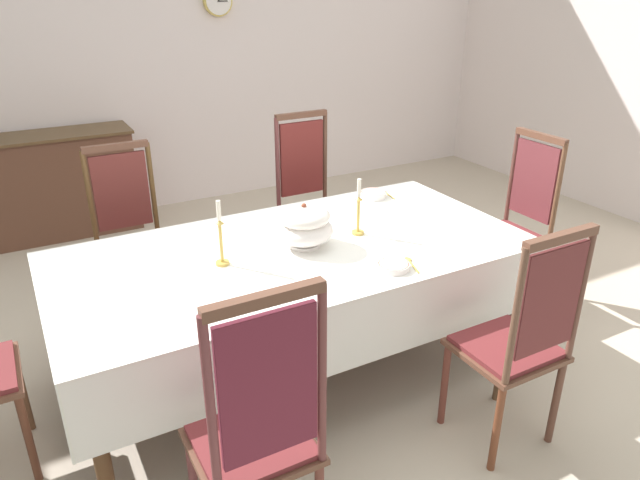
% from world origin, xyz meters
% --- Properties ---
extents(ground, '(7.65, 5.76, 0.04)m').
position_xyz_m(ground, '(0.00, 0.00, -0.02)').
color(ground, '#C1B19C').
extents(back_wall, '(7.65, 0.08, 3.44)m').
position_xyz_m(back_wall, '(0.00, 2.92, 1.72)').
color(back_wall, silver).
rests_on(back_wall, ground).
extents(dining_table, '(2.50, 1.23, 0.77)m').
position_xyz_m(dining_table, '(0.00, -0.18, 0.70)').
color(dining_table, brown).
rests_on(dining_table, ground).
extents(tablecloth, '(2.52, 1.25, 0.38)m').
position_xyz_m(tablecloth, '(0.00, -0.18, 0.68)').
color(tablecloth, white).
rests_on(tablecloth, dining_table).
extents(chair_south_a, '(0.44, 0.42, 1.24)m').
position_xyz_m(chair_south_a, '(-0.66, -1.21, 0.62)').
color(chair_south_a, brown).
rests_on(chair_south_a, ground).
extents(chair_north_a, '(0.44, 0.42, 1.16)m').
position_xyz_m(chair_north_a, '(-0.66, 0.84, 0.60)').
color(chair_north_a, '#533223').
rests_on(chair_north_a, ground).
extents(chair_south_b, '(0.44, 0.42, 1.16)m').
position_xyz_m(chair_south_b, '(0.63, -1.21, 0.59)').
color(chair_south_b, brown).
rests_on(chair_south_b, ground).
extents(chair_north_b, '(0.44, 0.42, 1.23)m').
position_xyz_m(chair_north_b, '(0.63, 0.84, 0.62)').
color(chair_north_b, brown).
rests_on(chair_north_b, ground).
extents(chair_head_east, '(0.42, 0.44, 1.19)m').
position_xyz_m(chair_head_east, '(1.66, -0.18, 0.60)').
color(chair_head_east, brown).
rests_on(chair_head_east, ground).
extents(soup_tureen, '(0.31, 0.31, 0.25)m').
position_xyz_m(soup_tureen, '(0.06, -0.18, 0.89)').
color(soup_tureen, white).
rests_on(soup_tureen, tablecloth).
extents(candlestick_west, '(0.07, 0.07, 0.34)m').
position_xyz_m(candlestick_west, '(-0.40, -0.18, 0.91)').
color(candlestick_west, gold).
rests_on(candlestick_west, tablecloth).
extents(candlestick_east, '(0.07, 0.07, 0.32)m').
position_xyz_m(candlestick_east, '(0.40, -0.18, 0.90)').
color(candlestick_east, gold).
rests_on(candlestick_east, tablecloth).
extents(bowl_near_left, '(0.17, 0.17, 0.04)m').
position_xyz_m(bowl_near_left, '(0.82, 0.28, 0.80)').
color(bowl_near_left, white).
rests_on(bowl_near_left, tablecloth).
extents(bowl_near_right, '(0.16, 0.16, 0.03)m').
position_xyz_m(bowl_near_right, '(0.32, -0.64, 0.79)').
color(bowl_near_right, white).
rests_on(bowl_near_right, tablecloth).
extents(spoon_primary, '(0.05, 0.18, 0.01)m').
position_xyz_m(spoon_primary, '(0.93, 0.31, 0.78)').
color(spoon_primary, gold).
rests_on(spoon_primary, tablecloth).
extents(spoon_secondary, '(0.07, 0.17, 0.01)m').
position_xyz_m(spoon_secondary, '(0.44, -0.62, 0.78)').
color(spoon_secondary, gold).
rests_on(spoon_secondary, tablecloth).
extents(sideboard, '(1.44, 0.48, 0.90)m').
position_xyz_m(sideboard, '(-0.98, 2.61, 0.45)').
color(sideboard, brown).
rests_on(sideboard, ground).
extents(mounted_clock, '(0.27, 0.06, 0.27)m').
position_xyz_m(mounted_clock, '(0.74, 2.85, 1.91)').
color(mounted_clock, '#D1B251').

